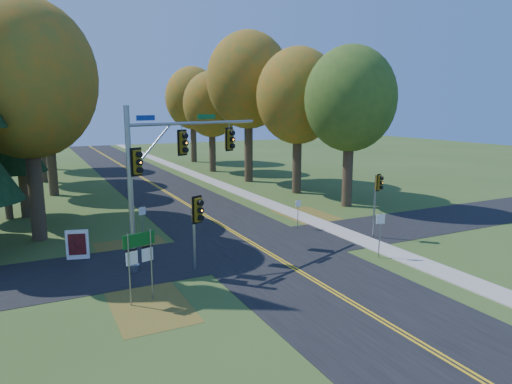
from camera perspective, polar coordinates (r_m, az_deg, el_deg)
name	(u,v)px	position (r m, az deg, el deg)	size (l,w,h in m)	color
ground	(275,257)	(24.82, 2.34, -8.10)	(160.00, 160.00, 0.00)	#334D1B
road_main	(275,257)	(24.81, 2.34, -8.08)	(8.00, 160.00, 0.02)	black
road_cross	(258,247)	(26.49, 0.23, -6.85)	(60.00, 6.00, 0.02)	black
centerline_left	(273,257)	(24.76, 2.13, -8.08)	(0.10, 160.00, 0.01)	gold
centerline_right	(276,256)	(24.85, 2.54, -8.01)	(0.10, 160.00, 0.01)	gold
sidewalk_east	(365,241)	(28.20, 13.50, -6.03)	(1.60, 160.00, 0.06)	#9E998E
leaf_patch_w_near	(137,253)	(26.27, -14.68, -7.37)	(4.00, 6.00, 0.00)	brown
leaf_patch_e	(317,219)	(33.16, 7.63, -3.38)	(3.50, 8.00, 0.00)	brown
leaf_patch_w_far	(149,304)	(19.66, -13.19, -13.52)	(3.00, 5.00, 0.00)	brown
tree_w_a	(27,80)	(29.98, -26.68, 12.42)	(8.00, 8.00, 14.15)	#38281C
tree_e_a	(350,100)	(37.27, 11.71, 11.25)	(7.20, 7.20, 12.73)	#38281C
tree_w_b	(16,72)	(36.93, -27.79, 13.15)	(8.60, 8.60, 15.38)	#38281C
tree_e_b	(298,97)	(42.52, 5.29, 11.80)	(7.60, 7.60, 13.33)	#38281C
tree_w_c	(48,107)	(45.07, -24.57, 9.62)	(6.80, 6.80, 11.91)	#38281C
tree_e_c	(249,81)	(49.18, -0.92, 13.72)	(8.80, 8.80, 15.79)	#38281C
tree_w_d	(36,89)	(53.79, -25.75, 11.49)	(8.20, 8.20, 14.56)	#38281C
tree_e_d	(212,105)	(57.29, -5.53, 10.80)	(7.00, 7.00, 12.32)	#38281C
tree_w_e	(45,90)	(64.73, -24.90, 11.48)	(8.40, 8.40, 14.97)	#38281C
tree_e_e	(193,98)	(67.78, -7.91, 11.51)	(7.80, 7.80, 13.74)	#38281C
traffic_mast	(167,163)	(23.51, -11.02, 3.59)	(8.28, 3.68, 8.03)	gray
east_signal_pole	(378,190)	(28.56, 14.99, 0.29)	(0.44, 0.53, 3.99)	gray
ped_signal_pole	(197,216)	(22.11, -7.40, -2.93)	(0.57, 0.68, 3.78)	#999DA2
route_sign_cluster	(140,253)	(19.26, -14.34, -7.34)	(1.36, 0.44, 3.02)	gray
info_kiosk	(77,245)	(25.97, -21.42, -6.16)	(1.15, 0.46, 1.59)	white
reg_sign_e_north	(298,209)	(30.19, 5.27, -2.09)	(0.38, 0.07, 1.98)	gray
reg_sign_e_south	(380,227)	(25.06, 15.26, -4.25)	(0.46, 0.18, 2.47)	gray
reg_sign_w	(142,218)	(27.74, -14.02, -3.12)	(0.42, 0.13, 2.23)	gray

